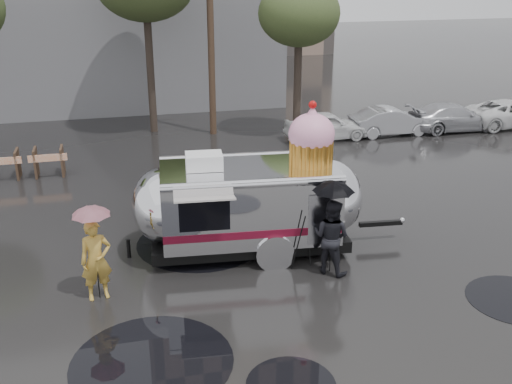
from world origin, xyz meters
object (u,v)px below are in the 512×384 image
object	(u,v)px
person_left	(96,260)
person_right	(331,237)
airstream_trailer	(252,200)
tripod	(299,232)

from	to	relation	value
person_left	person_right	xyz separation A→B (m)	(5.48, -0.09, -0.00)
airstream_trailer	person_right	distance (m)	2.31
tripod	airstream_trailer	bearing A→B (deg)	122.02
person_right	tripod	size ratio (longest dim) A/B	1.23
airstream_trailer	person_right	bearing A→B (deg)	-41.17
airstream_trailer	person_right	xyz separation A→B (m)	(1.57, -1.63, -0.46)
airstream_trailer	person_left	size ratio (longest dim) A/B	3.94
person_left	tripod	xyz separation A→B (m)	(4.84, 0.42, -0.04)
airstream_trailer	person_left	bearing A→B (deg)	-153.40
person_left	tripod	size ratio (longest dim) A/B	1.23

